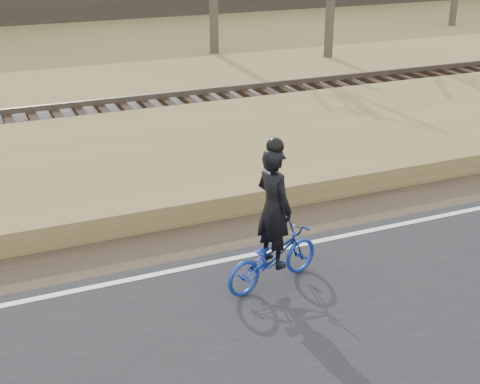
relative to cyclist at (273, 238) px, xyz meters
name	(u,v)px	position (x,y,z in m)	size (l,w,h in m)	color
ground	(149,286)	(-1.76, 0.76, -0.84)	(120.00, 120.00, 0.00)	olive
road	(205,380)	(-1.76, -1.74, -0.81)	(120.00, 6.00, 0.06)	black
edge_line	(145,277)	(-1.76, 0.96, -0.77)	(120.00, 0.12, 0.01)	silver
shoulder	(129,252)	(-1.76, 1.96, -0.82)	(120.00, 1.60, 0.04)	#473A2B
embankment	(91,181)	(-1.76, 4.96, -0.62)	(120.00, 5.00, 0.44)	olive
ballast	(61,130)	(-1.76, 8.76, -0.61)	(120.00, 3.00, 0.45)	slate
railroad	(59,119)	(-1.76, 8.76, -0.31)	(120.00, 2.40, 0.29)	black
cyclist	(273,238)	(0.00, 0.00, 0.00)	(1.82, 1.03, 2.35)	navy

